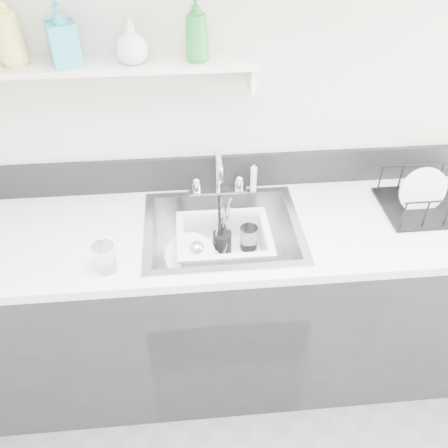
{
  "coord_description": "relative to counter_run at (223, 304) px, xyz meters",
  "views": [
    {
      "loc": [
        -0.13,
        -0.3,
        2.14
      ],
      "look_at": [
        0.0,
        1.14,
        0.98
      ],
      "focal_mm": 38.0,
      "sensor_mm": 36.0,
      "label": 1
    }
  ],
  "objects": [
    {
      "name": "soap_bottle_a",
      "position": [
        -0.71,
        0.23,
        1.19
      ],
      "size": [
        0.11,
        0.11,
        0.25
      ],
      "primitive_type": "imported",
      "rotation": [
        0.0,
        0.0,
        -0.11
      ],
      "color": "#EBDC66",
      "rests_on": "wall_shelf"
    },
    {
      "name": "sink",
      "position": [
        0.0,
        0.0,
        0.37
      ],
      "size": [
        0.64,
        0.52,
        0.2
      ],
      "primitive_type": null,
      "color": "silver",
      "rests_on": "counter_run"
    },
    {
      "name": "utensil_cup",
      "position": [
        -0.0,
        0.03,
        0.37
      ],
      "size": [
        0.08,
        0.08,
        0.27
      ],
      "rotation": [
        0.0,
        0.0,
        0.03
      ],
      "color": "black",
      "rests_on": "wash_tub"
    },
    {
      "name": "wash_tub",
      "position": [
        0.0,
        -0.01,
        0.37
      ],
      "size": [
        0.41,
        0.35,
        0.15
      ],
      "primitive_type": null,
      "rotation": [
        0.0,
        0.0,
        -0.1
      ],
      "color": "white",
      "rests_on": "sink"
    },
    {
      "name": "ladle",
      "position": [
        -0.04,
        -0.03,
        0.35
      ],
      "size": [
        0.3,
        0.16,
        0.08
      ],
      "primitive_type": null,
      "rotation": [
        0.0,
        0.0,
        -0.23
      ],
      "color": "silver",
      "rests_on": "wash_tub"
    },
    {
      "name": "bowl_small",
      "position": [
        0.1,
        -0.08,
        0.32
      ],
      "size": [
        0.11,
        0.11,
        0.03
      ],
      "primitive_type": "imported",
      "rotation": [
        0.0,
        0.0,
        0.13
      ],
      "color": "white",
      "rests_on": "wash_tub"
    },
    {
      "name": "dish_rack",
      "position": [
        0.9,
        0.06,
        0.53
      ],
      "size": [
        0.41,
        0.31,
        0.14
      ],
      "primitive_type": null,
      "rotation": [
        0.0,
        0.0,
        0.01
      ],
      "color": "black",
      "rests_on": "counter_run"
    },
    {
      "name": "plate_stack",
      "position": [
        -0.13,
        -0.04,
        0.33
      ],
      "size": [
        0.25,
        0.25,
        0.1
      ],
      "rotation": [
        0.0,
        0.0,
        -0.27
      ],
      "color": "white",
      "rests_on": "wash_tub"
    },
    {
      "name": "soap_bottle_d",
      "position": [
        -0.07,
        0.22,
        1.18
      ],
      "size": [
        0.1,
        0.1,
        0.22
      ],
      "primitive_type": "imported",
      "rotation": [
        0.0,
        0.0,
        0.24
      ],
      "color": "#1C7E30",
      "rests_on": "wall_shelf"
    },
    {
      "name": "backsplash",
      "position": [
        0.0,
        0.3,
        0.54
      ],
      "size": [
        3.2,
        0.02,
        0.16
      ],
      "primitive_type": "cube",
      "color": "black",
      "rests_on": "counter_run"
    },
    {
      "name": "counter_run",
      "position": [
        0.0,
        0.0,
        0.0
      ],
      "size": [
        3.2,
        0.62,
        0.92
      ],
      "color": "black",
      "rests_on": "ground"
    },
    {
      "name": "side_sprayer",
      "position": [
        0.16,
        0.25,
        0.53
      ],
      "size": [
        0.03,
        0.03,
        0.14
      ],
      "primitive_type": "cylinder",
      "color": "white",
      "rests_on": "counter_run"
    },
    {
      "name": "wall_shelf",
      "position": [
        -0.35,
        0.23,
        1.05
      ],
      "size": [
        1.0,
        0.16,
        0.12
      ],
      "color": "silver",
      "rests_on": "room_shell"
    },
    {
      "name": "faucet",
      "position": [
        0.0,
        0.25,
        0.52
      ],
      "size": [
        0.26,
        0.18,
        0.23
      ],
      "color": "silver",
      "rests_on": "counter_run"
    },
    {
      "name": "tumbler_in_tub",
      "position": [
        0.12,
        0.04,
        0.36
      ],
      "size": [
        0.1,
        0.1,
        0.11
      ],
      "primitive_type": "cylinder",
      "rotation": [
        0.0,
        0.0,
        0.38
      ],
      "color": "white",
      "rests_on": "wash_tub"
    },
    {
      "name": "soap_bottle_c",
      "position": [
        -0.3,
        0.22,
        1.15
      ],
      "size": [
        0.14,
        0.14,
        0.15
      ],
      "primitive_type": "imported",
      "rotation": [
        0.0,
        0.0,
        -0.2
      ],
      "color": "silver",
      "rests_on": "wall_shelf"
    },
    {
      "name": "soap_bottle_b",
      "position": [
        -0.53,
        0.22,
        1.18
      ],
      "size": [
        0.12,
        0.13,
        0.21
      ],
      "primitive_type": "imported",
      "rotation": [
        0.0,
        0.0,
        0.35
      ],
      "color": "#2EA2B8",
      "rests_on": "wall_shelf"
    },
    {
      "name": "room_shell",
      "position": [
        0.0,
        -0.8,
        1.22
      ],
      "size": [
        3.5,
        3.0,
        2.6
      ],
      "color": "silver",
      "rests_on": "ground"
    },
    {
      "name": "tumbler_counter",
      "position": [
        -0.45,
        -0.2,
        0.52
      ],
      "size": [
        0.1,
        0.1,
        0.11
      ],
      "primitive_type": "cylinder",
      "rotation": [
        0.0,
        0.0,
        0.28
      ],
      "color": "white",
      "rests_on": "counter_run"
    }
  ]
}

